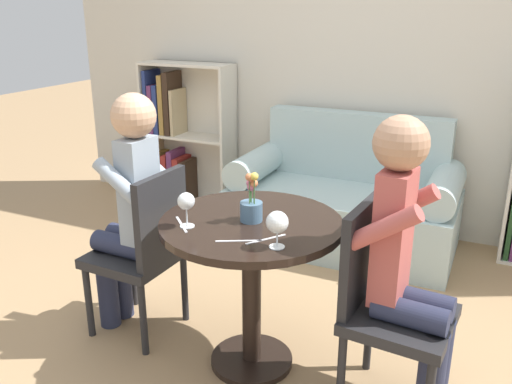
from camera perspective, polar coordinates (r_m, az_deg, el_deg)
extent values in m
plane|color=tan|center=(2.80, -0.45, -17.45)|extent=(16.00, 16.00, 0.00)
cube|color=beige|center=(4.15, 11.75, 14.37)|extent=(5.20, 0.05, 2.70)
cylinder|color=black|center=(2.43, -0.50, -3.41)|extent=(0.83, 0.83, 0.03)
cylinder|color=black|center=(2.59, -0.47, -10.80)|extent=(0.09, 0.09, 0.69)
cylinder|color=black|center=(2.79, -0.45, -17.20)|extent=(0.40, 0.40, 0.03)
cube|color=#A8C1C1|center=(3.96, 9.01, -2.72)|extent=(1.57, 0.80, 0.42)
cube|color=#A8C1C1|center=(4.11, 10.60, 4.77)|extent=(1.35, 0.16, 0.50)
cylinder|color=#A8C1C1|center=(4.07, 0.12, 2.92)|extent=(0.22, 0.72, 0.22)
cylinder|color=#A8C1C1|center=(3.74, 19.20, 0.33)|extent=(0.22, 0.72, 0.22)
cube|color=silver|center=(4.76, -6.28, 6.20)|extent=(0.79, 0.02, 1.22)
cube|color=silver|center=(4.87, -10.98, 6.24)|extent=(0.02, 0.28, 1.22)
cube|color=silver|center=(4.47, -2.87, 5.43)|extent=(0.02, 0.28, 1.22)
cube|color=silver|center=(4.83, -6.81, -1.07)|extent=(0.75, 0.28, 0.02)
cube|color=silver|center=(4.66, -7.10, 5.86)|extent=(0.75, 0.28, 0.02)
cube|color=silver|center=(4.56, -7.41, 13.21)|extent=(0.75, 0.28, 0.02)
cube|color=tan|center=(4.92, -10.42, 2.51)|extent=(0.03, 0.23, 0.53)
cube|color=olive|center=(4.91, -9.96, 1.83)|extent=(0.05, 0.23, 0.42)
cube|color=#332319|center=(4.89, -9.44, 1.55)|extent=(0.04, 0.23, 0.38)
cube|color=maroon|center=(4.86, -8.94, 1.67)|extent=(0.05, 0.23, 0.42)
cube|color=#602D5B|center=(4.82, -8.35, 1.82)|extent=(0.05, 0.23, 0.46)
cube|color=maroon|center=(4.80, -7.75, 1.39)|extent=(0.05, 0.23, 0.40)
cube|color=#332319|center=(4.77, -7.11, 1.18)|extent=(0.04, 0.23, 0.38)
cube|color=navy|center=(4.79, -10.83, 9.39)|extent=(0.03, 0.23, 0.53)
cube|color=#602D5B|center=(4.77, -10.33, 8.66)|extent=(0.04, 0.23, 0.41)
cube|color=navy|center=(4.74, -9.84, 8.66)|extent=(0.04, 0.23, 0.41)
cube|color=olive|center=(4.70, -9.29, 9.12)|extent=(0.04, 0.23, 0.50)
cube|color=#332319|center=(4.67, -8.74, 9.25)|extent=(0.05, 0.23, 0.52)
cube|color=tan|center=(4.66, -8.18, 8.36)|extent=(0.03, 0.23, 0.38)
cube|color=silver|center=(3.99, 25.35, 1.86)|extent=(0.02, 0.28, 1.22)
cube|color=#234723|center=(4.09, 25.20, -3.12)|extent=(0.03, 0.23, 0.45)
cylinder|color=#232326|center=(3.24, -12.81, -8.34)|extent=(0.04, 0.04, 0.40)
cylinder|color=#232326|center=(3.01, -17.19, -10.98)|extent=(0.04, 0.04, 0.40)
cylinder|color=#232326|center=(3.04, -7.54, -9.91)|extent=(0.04, 0.04, 0.40)
cylinder|color=#232326|center=(2.80, -11.78, -12.96)|extent=(0.04, 0.04, 0.40)
cube|color=#232326|center=(2.91, -12.65, -6.62)|extent=(0.44, 0.44, 0.05)
cube|color=#232326|center=(2.70, -9.91, -2.72)|extent=(0.06, 0.38, 0.45)
cylinder|color=#232326|center=(2.64, 19.43, -15.90)|extent=(0.04, 0.04, 0.40)
cylinder|color=#232326|center=(2.42, 8.95, -18.46)|extent=(0.04, 0.04, 0.40)
cylinder|color=#232326|center=(2.70, 11.79, -14.26)|extent=(0.04, 0.04, 0.40)
cube|color=#232326|center=(2.40, 14.91, -12.84)|extent=(0.45, 0.45, 0.05)
cube|color=#232326|center=(2.32, 10.90, -6.56)|extent=(0.07, 0.38, 0.45)
cylinder|color=#282D47|center=(3.14, -13.99, -8.88)|extent=(0.11, 0.11, 0.45)
cylinder|color=#282D47|center=(3.06, -15.35, -9.69)|extent=(0.11, 0.11, 0.45)
cylinder|color=#282D47|center=(2.95, -12.80, -4.69)|extent=(0.30, 0.12, 0.11)
cylinder|color=#282D47|center=(2.88, -14.19, -5.45)|extent=(0.30, 0.12, 0.11)
cube|color=#93A3B2|center=(2.74, -12.18, -0.11)|extent=(0.13, 0.20, 0.56)
cylinder|color=#93A3B2|center=(2.82, -10.59, 2.43)|extent=(0.29, 0.08, 0.23)
cylinder|color=#93A3B2|center=(2.62, -14.17, 0.89)|extent=(0.29, 0.08, 0.23)
sphere|color=tan|center=(2.64, -12.77, 7.85)|extent=(0.22, 0.22, 0.22)
cylinder|color=#282D47|center=(2.43, 17.90, -18.31)|extent=(0.11, 0.11, 0.45)
cylinder|color=#282D47|center=(2.52, 18.48, -16.90)|extent=(0.11, 0.11, 0.45)
cylinder|color=#282D47|center=(2.30, 15.89, -12.24)|extent=(0.31, 0.14, 0.11)
cylinder|color=#282D47|center=(2.39, 16.56, -10.99)|extent=(0.31, 0.14, 0.11)
cube|color=#B2514C|center=(2.24, 14.18, -4.69)|extent=(0.14, 0.21, 0.56)
cylinder|color=#B2514C|center=(2.08, 13.34, -3.72)|extent=(0.29, 0.09, 0.23)
cylinder|color=#B2514C|center=(2.33, 15.29, -1.43)|extent=(0.29, 0.09, 0.23)
sphere|color=tan|center=(2.12, 15.03, 4.99)|extent=(0.22, 0.22, 0.22)
cylinder|color=white|center=(2.38, -7.25, -3.57)|extent=(0.06, 0.06, 0.00)
cylinder|color=white|center=(2.37, -7.30, -2.59)|extent=(0.01, 0.01, 0.08)
sphere|color=white|center=(2.34, -7.37, -0.95)|extent=(0.08, 0.08, 0.08)
sphere|color=maroon|center=(2.34, -7.36, -1.17)|extent=(0.05, 0.05, 0.05)
cylinder|color=white|center=(2.17, 2.21, -5.78)|extent=(0.06, 0.06, 0.00)
cylinder|color=white|center=(2.15, 2.23, -4.92)|extent=(0.01, 0.01, 0.07)
sphere|color=white|center=(2.13, 2.25, -3.20)|extent=(0.09, 0.09, 0.09)
sphere|color=#E58E75|center=(2.13, 2.25, -3.48)|extent=(0.07, 0.07, 0.07)
cylinder|color=slate|center=(2.41, -0.56, -2.08)|extent=(0.10, 0.10, 0.09)
cylinder|color=#4C7A42|center=(2.36, -0.62, 0.15)|extent=(0.00, 0.00, 0.12)
sphere|color=#E07F4C|center=(2.34, -0.63, 1.57)|extent=(0.04, 0.04, 0.04)
cylinder|color=#4C7A42|center=(2.38, -0.48, -0.31)|extent=(0.01, 0.01, 0.07)
sphere|color=#D16684|center=(2.37, -0.48, 0.50)|extent=(0.04, 0.04, 0.04)
cylinder|color=#4C7A42|center=(2.37, -0.26, -0.16)|extent=(0.01, 0.01, 0.09)
sphere|color=#E07F4C|center=(2.36, -0.27, 0.87)|extent=(0.04, 0.04, 0.04)
cylinder|color=#4C7A42|center=(2.39, -0.60, -0.04)|extent=(0.01, 0.00, 0.09)
sphere|color=#D16684|center=(2.37, -0.61, 0.96)|extent=(0.04, 0.04, 0.04)
cylinder|color=#4C7A42|center=(2.35, -0.17, 0.17)|extent=(0.00, 0.01, 0.13)
sphere|color=#EACC4C|center=(2.33, -0.17, 1.65)|extent=(0.04, 0.04, 0.04)
cube|color=silver|center=(2.40, -7.85, -3.39)|extent=(0.14, 0.14, 0.00)
cube|color=silver|center=(2.22, -1.84, -5.16)|extent=(0.17, 0.10, 0.00)
cube|color=silver|center=(2.24, 1.05, -4.99)|extent=(0.12, 0.16, 0.00)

